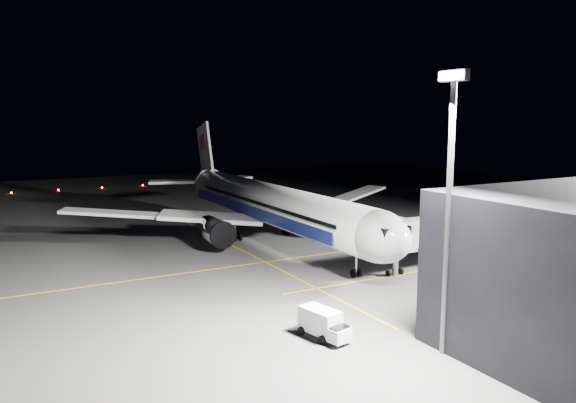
# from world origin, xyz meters

# --- Properties ---
(ground) EXTENTS (200.00, 200.00, 0.00)m
(ground) POSITION_xyz_m (0.00, 0.00, 0.00)
(ground) COLOR #4C4C4F
(ground) RESTS_ON ground
(guide_line_main) EXTENTS (0.25, 80.00, 0.01)m
(guide_line_main) POSITION_xyz_m (10.00, 0.00, 0.01)
(guide_line_main) COLOR gold
(guide_line_main) RESTS_ON ground
(guide_line_cross) EXTENTS (70.00, 0.25, 0.01)m
(guide_line_cross) POSITION_xyz_m (0.00, -6.00, 0.01)
(guide_line_cross) COLOR gold
(guide_line_cross) RESTS_ON ground
(guide_line_side) EXTENTS (0.25, 40.00, 0.01)m
(guide_line_side) POSITION_xyz_m (22.00, 10.00, 0.01)
(guide_line_side) COLOR gold
(guide_line_side) RESTS_ON ground
(airliner) EXTENTS (61.48, 54.22, 16.64)m
(airliner) POSITION_xyz_m (-1.08, 0.00, 5.16)
(airliner) COLOR silver
(airliner) RESTS_ON ground
(jet_bridge) EXTENTS (3.60, 34.40, 6.30)m
(jet_bridge) POSITION_xyz_m (22.00, 18.06, 4.58)
(jet_bridge) COLOR #B2B2B7
(jet_bridge) RESTS_ON ground
(floodlight_mast_south) EXTENTS (2.40, 0.67, 20.70)m
(floodlight_mast_south) POSITION_xyz_m (40.00, -6.01, 12.37)
(floodlight_mast_south) COLOR #59595E
(floodlight_mast_south) RESTS_ON ground
(taxiway_lights) EXTENTS (0.44, 60.44, 0.44)m
(taxiway_lights) POSITION_xyz_m (-72.00, 0.00, 0.22)
(taxiway_lights) COLOR #FF140A
(taxiway_lights) RESTS_ON ground
(service_truck) EXTENTS (4.80, 2.70, 2.32)m
(service_truck) POSITION_xyz_m (33.39, -12.32, 1.24)
(service_truck) COLOR silver
(service_truck) RESTS_ON ground
(baggage_tug) EXTENTS (2.78, 2.40, 1.78)m
(baggage_tug) POSITION_xyz_m (-12.21, 21.13, 0.82)
(baggage_tug) COLOR black
(baggage_tug) RESTS_ON ground
(safety_cone_a) EXTENTS (0.45, 0.45, 0.67)m
(safety_cone_a) POSITION_xyz_m (5.10, 6.02, 0.34)
(safety_cone_a) COLOR orange
(safety_cone_a) RESTS_ON ground
(safety_cone_b) EXTENTS (0.40, 0.40, 0.60)m
(safety_cone_b) POSITION_xyz_m (-5.05, 4.00, 0.30)
(safety_cone_b) COLOR orange
(safety_cone_b) RESTS_ON ground
(safety_cone_c) EXTENTS (0.42, 0.42, 0.62)m
(safety_cone_c) POSITION_xyz_m (-3.53, 9.13, 0.31)
(safety_cone_c) COLOR orange
(safety_cone_c) RESTS_ON ground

